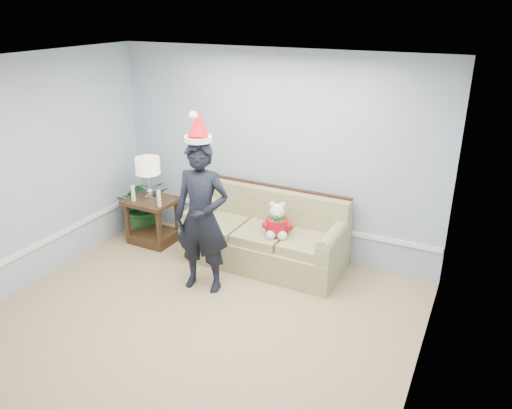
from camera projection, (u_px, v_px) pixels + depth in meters
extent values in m
cube|color=tan|center=(169.00, 350.00, 4.97)|extent=(4.50, 5.00, 0.02)
cube|color=white|center=(146.00, 70.00, 3.94)|extent=(4.50, 5.00, 0.02)
cube|color=#A2B5CE|center=(274.00, 154.00, 6.54)|extent=(4.50, 0.02, 2.70)
cube|color=#A2B5CE|center=(420.00, 285.00, 3.54)|extent=(0.02, 5.00, 2.70)
cube|color=white|center=(272.00, 218.00, 6.86)|extent=(4.48, 0.03, 0.06)
cube|color=white|center=(5.00, 262.00, 5.71)|extent=(0.03, 4.98, 0.06)
cube|color=olive|center=(264.00, 250.00, 6.52)|extent=(2.06, 0.91, 0.39)
cube|color=olive|center=(220.00, 225.00, 6.65)|extent=(0.62, 0.71, 0.12)
cube|color=olive|center=(263.00, 234.00, 6.39)|extent=(0.62, 0.71, 0.12)
cube|color=olive|center=(309.00, 244.00, 6.13)|extent=(0.62, 0.71, 0.12)
cube|color=olive|center=(275.00, 208.00, 6.62)|extent=(2.05, 0.23, 0.54)
cube|color=black|center=(277.00, 188.00, 6.58)|extent=(2.04, 0.10, 0.05)
cube|color=olive|center=(202.00, 216.00, 6.79)|extent=(0.19, 0.88, 0.23)
cube|color=olive|center=(334.00, 243.00, 6.03)|extent=(0.19, 0.88, 0.23)
cube|color=#3C2616|center=(151.00, 201.00, 6.97)|extent=(0.69, 0.58, 0.05)
cube|color=#3C2616|center=(154.00, 236.00, 7.18)|extent=(0.62, 0.52, 0.15)
cube|color=#3C2616|center=(128.00, 223.00, 7.01)|extent=(0.06, 0.06, 0.65)
cube|color=#3C2616|center=(159.00, 230.00, 6.79)|extent=(0.06, 0.06, 0.65)
cube|color=#3C2616|center=(147.00, 212.00, 7.37)|extent=(0.06, 0.06, 0.65)
cube|color=#3C2616|center=(177.00, 218.00, 7.15)|extent=(0.06, 0.06, 0.65)
cylinder|color=silver|center=(150.00, 197.00, 6.99)|extent=(0.16, 0.16, 0.03)
sphere|color=silver|center=(150.00, 191.00, 6.95)|extent=(0.09, 0.09, 0.09)
cylinder|color=silver|center=(149.00, 181.00, 6.90)|extent=(0.03, 0.03, 0.33)
cylinder|color=white|center=(148.00, 166.00, 6.81)|extent=(0.33, 0.33, 0.23)
cylinder|color=silver|center=(133.00, 197.00, 6.88)|extent=(0.06, 0.06, 0.12)
cylinder|color=white|center=(133.00, 189.00, 6.83)|extent=(0.05, 0.05, 0.10)
cylinder|color=silver|center=(159.00, 202.00, 6.70)|extent=(0.06, 0.06, 0.12)
cylinder|color=white|center=(159.00, 194.00, 6.66)|extent=(0.05, 0.05, 0.10)
imported|color=#205A29|center=(143.00, 205.00, 7.38)|extent=(0.99, 0.99, 0.84)
imported|color=black|center=(202.00, 218.00, 5.72)|extent=(0.72, 0.53, 1.82)
cylinder|color=white|center=(198.00, 139.00, 5.37)|extent=(0.37, 0.37, 0.06)
cone|color=red|center=(199.00, 125.00, 5.34)|extent=(0.33, 0.38, 0.35)
sphere|color=white|center=(193.00, 115.00, 5.21)|extent=(0.09, 0.09, 0.09)
sphere|color=white|center=(277.00, 225.00, 6.18)|extent=(0.26, 0.26, 0.26)
cylinder|color=red|center=(277.00, 225.00, 6.18)|extent=(0.36, 0.36, 0.18)
cylinder|color=#176E25|center=(277.00, 218.00, 6.15)|extent=(0.24, 0.24, 0.03)
sphere|color=white|center=(268.00, 234.00, 6.14)|extent=(0.12, 0.12, 0.12)
sphere|color=white|center=(278.00, 236.00, 6.09)|extent=(0.12, 0.12, 0.12)
sphere|color=white|center=(277.00, 211.00, 6.10)|extent=(0.18, 0.18, 0.18)
sphere|color=black|center=(273.00, 216.00, 6.02)|extent=(0.03, 0.03, 0.03)
sphere|color=white|center=(272.00, 204.00, 6.11)|extent=(0.07, 0.07, 0.07)
sphere|color=white|center=(282.00, 206.00, 6.05)|extent=(0.07, 0.07, 0.07)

